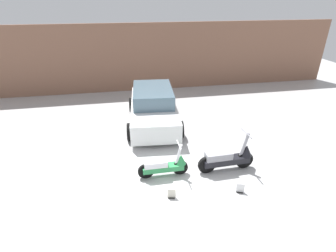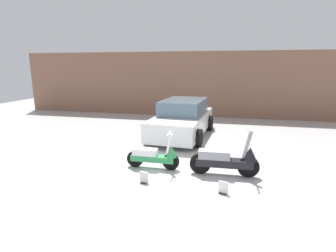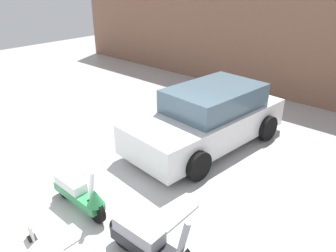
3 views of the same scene
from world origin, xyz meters
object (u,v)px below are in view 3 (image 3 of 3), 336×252
scooter_front_left (80,193)px  car_rear_left (208,118)px  placard_near_left_scooter (31,232)px  scooter_front_right (156,247)px

scooter_front_left → car_rear_left: size_ratio=0.34×
scooter_front_left → placard_near_left_scooter: size_ratio=5.21×
scooter_front_left → placard_near_left_scooter: (-0.01, -0.88, -0.22)m
scooter_front_left → scooter_front_right: bearing=-1.5°
scooter_front_left → placard_near_left_scooter: bearing=-90.4°
scooter_front_right → placard_near_left_scooter: 1.98m
car_rear_left → placard_near_left_scooter: (-0.15, -4.23, -0.52)m
scooter_front_right → placard_near_left_scooter: bearing=-156.6°
scooter_front_left → scooter_front_right: size_ratio=0.84×
scooter_front_left → scooter_front_right: 1.76m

